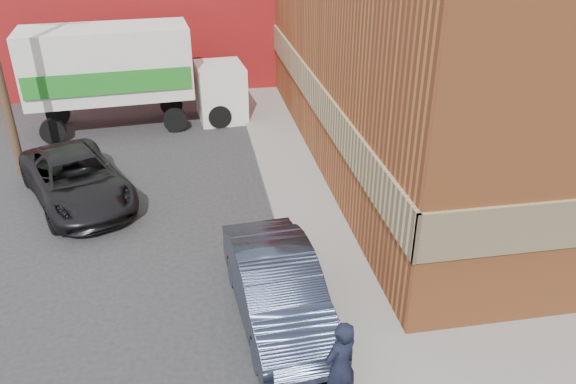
{
  "coord_description": "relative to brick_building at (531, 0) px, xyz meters",
  "views": [
    {
      "loc": [
        -2.13,
        -7.7,
        7.52
      ],
      "look_at": [
        -0.2,
        3.32,
        1.63
      ],
      "focal_mm": 35.0,
      "sensor_mm": 36.0,
      "label": 1
    }
  ],
  "objects": [
    {
      "name": "ground",
      "position": [
        -8.5,
        -9.0,
        -4.68
      ],
      "size": [
        90.0,
        90.0,
        0.0
      ],
      "primitive_type": "plane",
      "color": "#28282B",
      "rests_on": "ground"
    },
    {
      "name": "brick_building",
      "position": [
        0.0,
        0.0,
        0.0
      ],
      "size": [
        14.25,
        18.25,
        9.36
      ],
      "color": "#AB592C",
      "rests_on": "ground"
    },
    {
      "name": "sidewalk_west",
      "position": [
        -7.9,
        0.0,
        -4.62
      ],
      "size": [
        1.8,
        18.0,
        0.12
      ],
      "primitive_type": "cube",
      "color": "gray",
      "rests_on": "ground"
    },
    {
      "name": "warehouse",
      "position": [
        -14.5,
        11.0,
        -1.87
      ],
      "size": [
        16.3,
        8.3,
        5.6
      ],
      "color": "maroon",
      "rests_on": "ground"
    },
    {
      "name": "man",
      "position": [
        -8.7,
        -10.43,
        -3.69
      ],
      "size": [
        0.75,
        0.66,
        1.74
      ],
      "primitive_type": "imported",
      "rotation": [
        0.0,
        0.0,
        3.63
      ],
      "color": "black",
      "rests_on": "sidewalk_south"
    },
    {
      "name": "sedan",
      "position": [
        -9.3,
        -7.99,
        -3.96
      ],
      "size": [
        1.9,
        4.53,
        1.45
      ],
      "primitive_type": "imported",
      "rotation": [
        0.0,
        0.0,
        0.08
      ],
      "color": "#282F42",
      "rests_on": "ground"
    },
    {
      "name": "suv_a",
      "position": [
        -13.98,
        -2.14,
        -4.01
      ],
      "size": [
        3.98,
        5.32,
        1.34
      ],
      "primitive_type": "imported",
      "rotation": [
        0.0,
        0.0,
        0.41
      ],
      "color": "black",
      "rests_on": "ground"
    },
    {
      "name": "box_truck",
      "position": [
        -12.78,
        3.55,
        -2.59
      ],
      "size": [
        7.51,
        2.82,
        3.63
      ],
      "rotation": [
        0.0,
        0.0,
        0.09
      ],
      "color": "white",
      "rests_on": "ground"
    }
  ]
}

